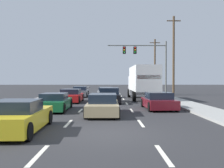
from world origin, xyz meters
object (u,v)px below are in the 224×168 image
at_px(box_truck, 143,80).
at_px(car_maroon, 159,101).
at_px(car_red, 71,96).
at_px(utility_pole_mid, 174,55).
at_px(car_green, 55,102).
at_px(car_black, 109,96).
at_px(car_tan, 103,105).
at_px(car_yellow, 18,117).
at_px(car_silver, 106,92).
at_px(traffic_signal_mast, 142,55).
at_px(car_gray, 81,92).
at_px(utility_pole_far, 155,65).

xyz_separation_m(box_truck, car_maroon, (-0.01, -8.64, -1.44)).
relative_size(box_truck, car_maroon, 2.07).
xyz_separation_m(car_red, utility_pole_mid, (11.77, 9.43, 4.69)).
xyz_separation_m(car_green, box_truck, (7.07, 9.28, 1.44)).
distance_m(car_black, car_tan, 7.80).
bearing_deg(car_yellow, car_silver, 80.81).
distance_m(car_black, utility_pole_mid, 13.77).
xyz_separation_m(car_green, traffic_signal_mast, (8.12, 17.59, 4.86)).
relative_size(car_green, car_black, 0.97).
distance_m(car_silver, traffic_signal_mast, 8.52).
bearing_deg(traffic_signal_mast, car_green, -114.76).
bearing_deg(car_maroon, car_gray, 117.62).
distance_m(box_truck, traffic_signal_mast, 9.05).
xyz_separation_m(car_gray, utility_pole_far, (11.33, 12.97, 4.07)).
bearing_deg(car_maroon, car_silver, 107.91).
bearing_deg(traffic_signal_mast, utility_pole_mid, -25.74).
relative_size(car_red, utility_pole_far, 0.48).
distance_m(car_maroon, utility_pole_mid, 16.56).
bearing_deg(car_tan, car_black, 87.40).
relative_size(traffic_signal_mast, utility_pole_mid, 0.79).
bearing_deg(car_maroon, car_yellow, -132.66).
height_order(car_maroon, utility_pole_far, utility_pole_far).
xyz_separation_m(box_truck, utility_pole_far, (4.40, 17.58, 2.67)).
xyz_separation_m(car_gray, utility_pole_mid, (11.77, 1.87, 4.68)).
bearing_deg(car_yellow, box_truck, 66.63).
distance_m(car_red, utility_pole_mid, 15.80).
height_order(car_yellow, car_black, car_black).
xyz_separation_m(car_gray, car_green, (-0.14, -13.89, -0.04)).
height_order(car_black, car_maroon, car_black).
relative_size(car_green, car_tan, 0.96).
xyz_separation_m(box_truck, utility_pole_mid, (4.83, 6.48, 3.27)).
bearing_deg(car_silver, car_black, -86.48).
bearing_deg(car_green, car_tan, -31.40).
height_order(car_gray, utility_pole_mid, utility_pole_mid).
bearing_deg(car_gray, car_tan, -78.83).
xyz_separation_m(car_red, car_maroon, (6.93, -5.69, -0.01)).
distance_m(car_red, car_black, 3.53).
height_order(car_green, car_yellow, car_yellow).
bearing_deg(utility_pole_mid, car_gray, -170.96).
bearing_deg(car_tan, car_silver, 90.25).
height_order(box_truck, utility_pole_mid, utility_pole_mid).
bearing_deg(car_maroon, utility_pole_far, 80.47).
bearing_deg(car_red, traffic_signal_mast, 54.67).
bearing_deg(car_tan, car_red, 110.64).
relative_size(car_yellow, car_black, 0.95).
xyz_separation_m(car_red, box_truck, (6.94, 2.95, 1.42)).
xyz_separation_m(car_tan, utility_pole_far, (8.20, 28.86, 4.08)).
bearing_deg(car_green, car_maroon, 5.21).
relative_size(car_gray, car_red, 1.03).
relative_size(traffic_signal_mast, utility_pole_far, 0.89).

